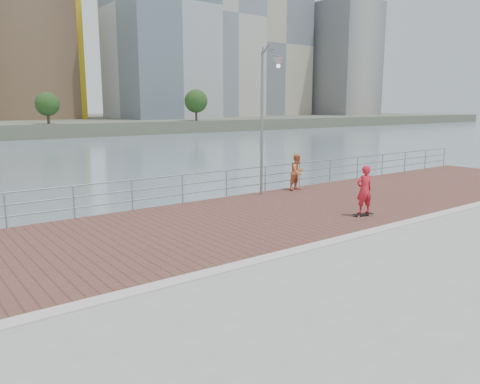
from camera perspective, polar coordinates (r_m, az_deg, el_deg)
water at (r=12.70m, az=5.66°, el=-16.16°), size 400.00×400.00×0.00m
brick_lane at (r=14.67m, az=-3.78°, el=-4.05°), size 40.00×6.80×0.02m
curb at (r=11.93m, az=5.84°, el=-7.42°), size 40.00×0.40×0.06m
guardrail at (r=17.41m, az=-9.96°, el=0.43°), size 39.06×0.06×1.13m
street_lamp at (r=18.89m, az=3.54°, el=11.77°), size 0.42×1.23×5.78m
skateboard at (r=16.31m, az=14.78°, el=-2.62°), size 0.73×0.37×0.08m
skateboarder at (r=16.15m, az=14.92°, el=0.27°), size 0.68×0.54×1.63m
bystander at (r=20.63m, az=7.01°, el=2.43°), size 0.84×0.70×1.59m
skyline at (r=118.63m, az=-21.58°, el=18.96°), size 233.00×41.00×55.52m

